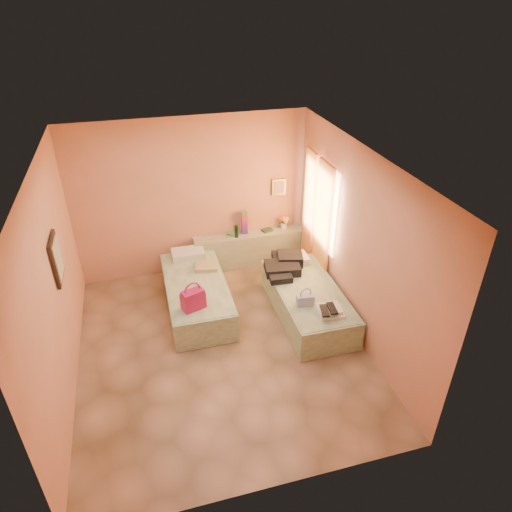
% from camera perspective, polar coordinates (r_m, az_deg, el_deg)
% --- Properties ---
extents(ground, '(4.50, 4.50, 0.00)m').
position_cam_1_polar(ground, '(6.81, -4.32, -11.31)').
color(ground, tan).
rests_on(ground, ground).
extents(room_walls, '(4.02, 4.51, 2.81)m').
position_cam_1_polar(room_walls, '(6.28, -4.16, 4.61)').
color(room_walls, '#E19178').
rests_on(room_walls, ground).
extents(headboard_ledge, '(2.05, 0.30, 0.65)m').
position_cam_1_polar(headboard_ledge, '(8.45, -0.80, 0.84)').
color(headboard_ledge, '#9FAB8C').
rests_on(headboard_ledge, ground).
extents(bed_left, '(0.91, 2.00, 0.50)m').
position_cam_1_polar(bed_left, '(7.44, -7.44, -4.80)').
color(bed_left, beige).
rests_on(bed_left, ground).
extents(bed_right, '(0.91, 2.00, 0.50)m').
position_cam_1_polar(bed_right, '(7.27, 6.44, -5.68)').
color(bed_right, beige).
rests_on(bed_right, ground).
extents(water_bottle, '(0.07, 0.07, 0.23)m').
position_cam_1_polar(water_bottle, '(8.13, -2.47, 3.11)').
color(water_bottle, '#14371A').
rests_on(water_bottle, headboard_ledge).
extents(rainbow_box, '(0.10, 0.10, 0.44)m').
position_cam_1_polar(rainbow_box, '(8.21, -1.48, 4.21)').
color(rainbow_box, '#B1154E').
rests_on(rainbow_box, headboard_ledge).
extents(small_dish, '(0.15, 0.15, 0.03)m').
position_cam_1_polar(small_dish, '(8.29, -3.25, 2.86)').
color(small_dish, '#478257').
rests_on(small_dish, headboard_ledge).
extents(green_book, '(0.22, 0.18, 0.03)m').
position_cam_1_polar(green_book, '(8.38, 1.43, 3.26)').
color(green_book, '#264729').
rests_on(green_book, headboard_ledge).
extents(flower_vase, '(0.23, 0.23, 0.28)m').
position_cam_1_polar(flower_vase, '(8.45, 3.51, 4.37)').
color(flower_vase, white).
rests_on(flower_vase, headboard_ledge).
extents(magenta_handbag, '(0.38, 0.29, 0.31)m').
position_cam_1_polar(magenta_handbag, '(6.66, -7.87, -5.37)').
color(magenta_handbag, '#B1154E').
rests_on(magenta_handbag, bed_left).
extents(khaki_garment, '(0.42, 0.36, 0.06)m').
position_cam_1_polar(khaki_garment, '(7.60, -6.24, -1.30)').
color(khaki_garment, tan).
rests_on(khaki_garment, bed_left).
extents(clothes_pile, '(0.71, 0.71, 0.18)m').
position_cam_1_polar(clothes_pile, '(7.46, 3.67, -1.31)').
color(clothes_pile, black).
rests_on(clothes_pile, bed_right).
extents(blue_handbag, '(0.27, 0.14, 0.17)m').
position_cam_1_polar(blue_handbag, '(6.74, 6.18, -5.52)').
color(blue_handbag, '#404F9B').
rests_on(blue_handbag, bed_right).
extents(towel_stack, '(0.39, 0.35, 0.10)m').
position_cam_1_polar(towel_stack, '(6.64, 9.33, -6.77)').
color(towel_stack, white).
rests_on(towel_stack, bed_right).
extents(sandal_pair, '(0.25, 0.31, 0.03)m').
position_cam_1_polar(sandal_pair, '(6.55, 9.07, -6.68)').
color(sandal_pair, black).
rests_on(sandal_pair, towel_stack).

